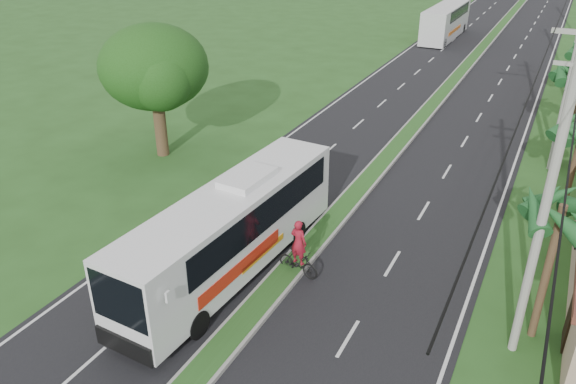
% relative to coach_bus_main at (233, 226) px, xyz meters
% --- Properties ---
extents(ground, '(180.00, 180.00, 0.00)m').
position_rel_coach_bus_main_xyz_m(ground, '(1.99, -1.69, -2.09)').
color(ground, '#264E1C').
rests_on(ground, ground).
extents(road_asphalt, '(14.00, 160.00, 0.02)m').
position_rel_coach_bus_main_xyz_m(road_asphalt, '(1.99, 18.31, -2.08)').
color(road_asphalt, black).
rests_on(road_asphalt, ground).
extents(median_strip, '(1.20, 160.00, 0.18)m').
position_rel_coach_bus_main_xyz_m(median_strip, '(1.99, 18.31, -1.99)').
color(median_strip, gray).
rests_on(median_strip, ground).
extents(lane_edge_left, '(0.12, 160.00, 0.01)m').
position_rel_coach_bus_main_xyz_m(lane_edge_left, '(-4.71, 18.31, -2.09)').
color(lane_edge_left, silver).
rests_on(lane_edge_left, ground).
extents(lane_edge_right, '(0.12, 160.00, 0.01)m').
position_rel_coach_bus_main_xyz_m(lane_edge_right, '(8.69, 18.31, -2.09)').
color(lane_edge_right, silver).
rests_on(lane_edge_right, ground).
extents(palm_verge_a, '(2.40, 2.40, 5.45)m').
position_rel_coach_bus_main_xyz_m(palm_verge_a, '(10.99, 1.31, 2.65)').
color(palm_verge_a, '#473321').
rests_on(palm_verge_a, ground).
extents(shade_tree, '(6.30, 6.00, 7.54)m').
position_rel_coach_bus_main_xyz_m(shade_tree, '(-10.12, 8.32, 2.94)').
color(shade_tree, '#473321').
rests_on(shade_tree, ground).
extents(utility_pole_a, '(1.60, 0.28, 11.00)m').
position_rel_coach_bus_main_xyz_m(utility_pole_a, '(10.49, 0.31, 3.58)').
color(utility_pole_a, gray).
rests_on(utility_pole_a, ground).
extents(utility_pole_b, '(3.20, 0.28, 12.00)m').
position_rel_coach_bus_main_xyz_m(utility_pole_b, '(10.46, 16.31, 4.16)').
color(utility_pole_b, gray).
rests_on(utility_pole_b, ground).
extents(coach_bus_main, '(3.12, 11.89, 3.80)m').
position_rel_coach_bus_main_xyz_m(coach_bus_main, '(0.00, 0.00, 0.00)').
color(coach_bus_main, white).
rests_on(coach_bus_main, ground).
extents(coach_bus_far, '(2.77, 12.10, 3.52)m').
position_rel_coach_bus_main_xyz_m(coach_bus_far, '(-2.72, 48.89, -0.10)').
color(coach_bus_far, silver).
rests_on(coach_bus_far, ground).
extents(motorcyclist, '(1.89, 0.82, 2.45)m').
position_rel_coach_bus_main_xyz_m(motorcyclist, '(2.37, 0.91, -1.19)').
color(motorcyclist, black).
rests_on(motorcyclist, ground).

